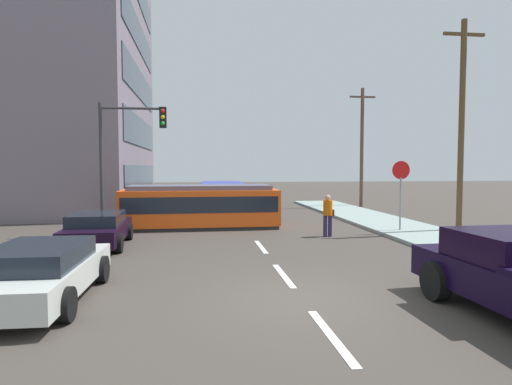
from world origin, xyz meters
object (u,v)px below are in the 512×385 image
at_px(streetcar_tram, 200,206).
at_px(traffic_light_mast, 127,144).
at_px(parked_sedan_near, 40,272).
at_px(parked_sedan_far, 145,207).
at_px(pedestrian_crossing, 328,213).
at_px(utility_pole_mid, 362,145).
at_px(parked_sedan_mid, 98,229).
at_px(city_bus, 222,195).
at_px(parked_sedan_furthest, 159,198).
at_px(utility_pole_near, 462,123).
at_px(stop_sign, 401,181).

relative_size(streetcar_tram, traffic_light_mast, 1.33).
xyz_separation_m(parked_sedan_near, traffic_light_mast, (0.39, 8.80, 3.08)).
distance_m(streetcar_tram, parked_sedan_far, 4.95).
height_order(pedestrian_crossing, parked_sedan_far, pedestrian_crossing).
xyz_separation_m(pedestrian_crossing, utility_pole_mid, (6.15, 12.29, 3.33)).
bearing_deg(parked_sedan_mid, city_bus, 66.57).
xyz_separation_m(streetcar_tram, pedestrian_crossing, (5.02, -3.28, -0.06)).
bearing_deg(parked_sedan_furthest, traffic_light_mast, -90.70).
distance_m(parked_sedan_near, parked_sedan_mid, 6.24).
bearing_deg(city_bus, pedestrian_crossing, -70.54).
xyz_separation_m(city_bus, utility_pole_near, (9.43, -10.02, 3.56)).
bearing_deg(parked_sedan_furthest, parked_sedan_far, -91.32).
relative_size(parked_sedan_near, stop_sign, 1.57).
bearing_deg(pedestrian_crossing, parked_sedan_mid, -172.83).
height_order(parked_sedan_mid, traffic_light_mast, traffic_light_mast).
xyz_separation_m(streetcar_tram, traffic_light_mast, (-2.93, -1.79, 2.70)).
bearing_deg(traffic_light_mast, city_bus, 63.92).
bearing_deg(city_bus, utility_pole_mid, 11.52).
bearing_deg(utility_pole_mid, parked_sedan_mid, -137.75).
relative_size(city_bus, utility_pole_mid, 0.69).
bearing_deg(traffic_light_mast, utility_pole_mid, 37.46).
xyz_separation_m(parked_sedan_mid, utility_pole_near, (14.37, 1.36, 3.97)).
xyz_separation_m(parked_sedan_near, parked_sedan_far, (0.38, 14.55, -0.00)).
bearing_deg(traffic_light_mast, parked_sedan_near, -92.53).
height_order(streetcar_tram, traffic_light_mast, traffic_light_mast).
relative_size(utility_pole_near, utility_pole_mid, 1.08).
bearing_deg(utility_pole_near, parked_sedan_furthest, 134.32).
distance_m(streetcar_tram, utility_pole_mid, 14.73).
height_order(city_bus, parked_sedan_near, city_bus).
bearing_deg(pedestrian_crossing, utility_pole_mid, 63.41).
relative_size(parked_sedan_mid, traffic_light_mast, 0.81).
bearing_deg(streetcar_tram, parked_sedan_furthest, 104.27).
bearing_deg(parked_sedan_far, stop_sign, -31.04).
relative_size(parked_sedan_far, traffic_light_mast, 0.79).
height_order(streetcar_tram, utility_pole_near, utility_pole_near).
height_order(parked_sedan_mid, utility_pole_mid, utility_pole_mid).
relative_size(parked_sedan_near, utility_pole_near, 0.51).
relative_size(parked_sedan_near, traffic_light_mast, 0.85).
height_order(parked_sedan_mid, parked_sedan_far, same).
height_order(city_bus, utility_pole_near, utility_pole_near).
height_order(city_bus, parked_sedan_furthest, city_bus).
height_order(pedestrian_crossing, parked_sedan_mid, pedestrian_crossing).
relative_size(parked_sedan_furthest, utility_pole_near, 0.52).
bearing_deg(pedestrian_crossing, parked_sedan_furthest, 118.78).
relative_size(parked_sedan_far, utility_pole_near, 0.48).
bearing_deg(parked_sedan_near, streetcar_tram, 72.59).
relative_size(traffic_light_mast, utility_pole_mid, 0.65).
bearing_deg(parked_sedan_furthest, pedestrian_crossing, -61.22).
bearing_deg(stop_sign, utility_pole_mid, 76.29).
distance_m(parked_sedan_far, utility_pole_mid, 15.43).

